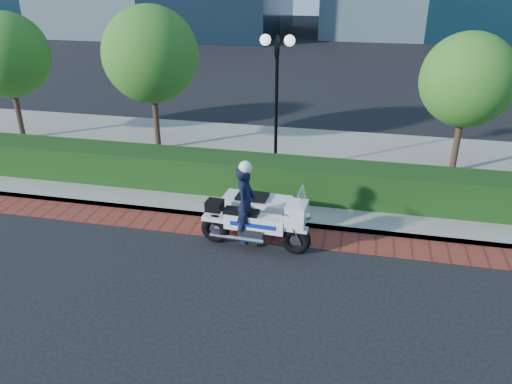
% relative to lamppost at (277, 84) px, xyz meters
% --- Properties ---
extents(ground, '(120.00, 120.00, 0.00)m').
position_rel_lamppost_xyz_m(ground, '(-1.00, -5.20, -2.96)').
color(ground, black).
rests_on(ground, ground).
extents(brick_strip, '(60.00, 1.00, 0.01)m').
position_rel_lamppost_xyz_m(brick_strip, '(-1.00, -3.70, -2.95)').
color(brick_strip, maroon).
rests_on(brick_strip, ground).
extents(sidewalk, '(60.00, 8.00, 0.15)m').
position_rel_lamppost_xyz_m(sidewalk, '(-1.00, 0.80, -2.88)').
color(sidewalk, gray).
rests_on(sidewalk, ground).
extents(hedge_main, '(18.00, 1.20, 1.00)m').
position_rel_lamppost_xyz_m(hedge_main, '(-1.00, -1.60, -2.31)').
color(hedge_main, '#143311').
rests_on(hedge_main, sidewalk).
extents(lamppost, '(1.02, 0.70, 4.21)m').
position_rel_lamppost_xyz_m(lamppost, '(0.00, 0.00, 0.00)').
color(lamppost, black).
rests_on(lamppost, sidewalk).
extents(tree_a, '(3.00, 3.00, 4.58)m').
position_rel_lamppost_xyz_m(tree_a, '(-10.00, 1.30, 0.26)').
color(tree_a, '#332319').
rests_on(tree_a, sidewalk).
extents(tree_b, '(3.20, 3.20, 4.89)m').
position_rel_lamppost_xyz_m(tree_b, '(-4.50, 1.30, 0.48)').
color(tree_b, '#332319').
rests_on(tree_b, sidewalk).
extents(tree_c, '(2.80, 2.80, 4.30)m').
position_rel_lamppost_xyz_m(tree_c, '(5.50, 1.30, 0.09)').
color(tree_c, '#332319').
rests_on(tree_c, sidewalk).
extents(police_motorcycle, '(2.70, 1.95, 2.19)m').
position_rel_lamppost_xyz_m(police_motorcycle, '(0.24, -4.04, -2.21)').
color(police_motorcycle, black).
rests_on(police_motorcycle, ground).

